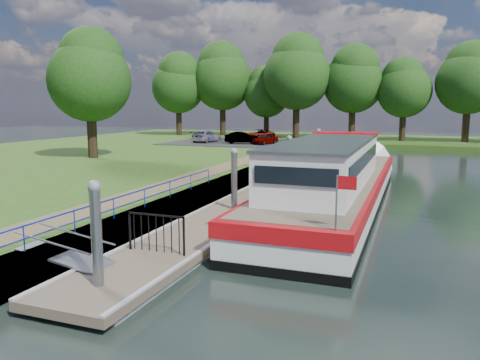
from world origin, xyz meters
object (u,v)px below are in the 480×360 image
at_px(car_d, 259,135).
at_px(car_b, 242,138).
at_px(barge, 337,182).
at_px(pontoon, 266,195).
at_px(car_a, 265,139).
at_px(car_c, 206,136).

bearing_deg(car_d, car_b, -68.55).
height_order(barge, car_b, barge).
bearing_deg(pontoon, car_a, 107.58).
xyz_separation_m(car_a, car_b, (-2.52, 0.04, 0.04)).
xyz_separation_m(car_a, car_c, (-6.86, 0.65, 0.05)).
relative_size(pontoon, barge, 1.42).
distance_m(car_b, car_d, 5.58).
distance_m(car_c, car_d, 6.57).
relative_size(car_a, car_b, 0.90).
height_order(car_a, car_c, car_c).
distance_m(car_b, car_c, 4.38).
relative_size(barge, car_d, 4.99).
bearing_deg(pontoon, car_d, 108.97).
relative_size(pontoon, car_b, 8.23).
distance_m(car_a, car_d, 6.17).
bearing_deg(car_b, barge, -170.95).
xyz_separation_m(pontoon, car_c, (-14.19, 23.78, 1.26)).
bearing_deg(pontoon, barge, -3.32).
relative_size(car_b, car_c, 0.87).
bearing_deg(car_c, car_d, -124.44).
xyz_separation_m(barge, car_d, (-13.48, 28.95, 0.34)).
distance_m(pontoon, car_c, 27.72).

